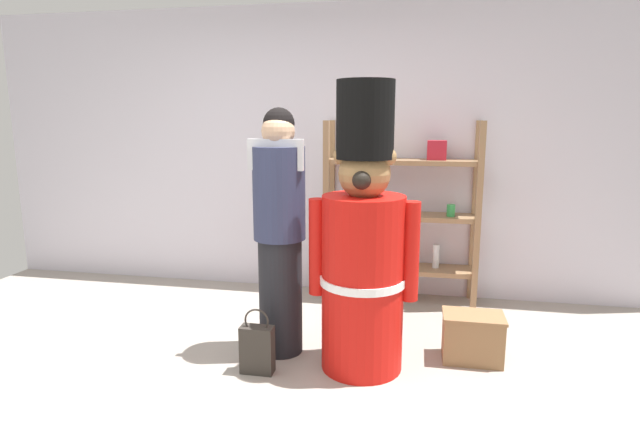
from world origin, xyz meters
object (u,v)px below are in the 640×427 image
Objects in this scene: shopping_bag at (257,348)px; display_crate at (472,337)px; merchandise_shelf at (401,211)px; person_shopper at (280,230)px; teddy_bear_guard at (363,252)px.

display_crate is (1.36, 0.44, -0.00)m from shopping_bag.
shopping_bag is at bearing -118.33° from merchandise_shelf.
person_shopper is at bearing -175.22° from display_crate.
merchandise_shelf reaches higher than display_crate.
shopping_bag is at bearing -162.10° from teddy_bear_guard.
person_shopper is at bearing 78.74° from shopping_bag.
teddy_bear_guard is 0.60m from person_shopper.
merchandise_shelf is 1.34m from teddy_bear_guard.
merchandise_shelf is 0.95× the size of person_shopper.
person_shopper is 0.78m from shopping_bag.
person_shopper is at bearing -122.32° from merchandise_shelf.
merchandise_shelf reaches higher than shopping_bag.
merchandise_shelf is 1.86m from shopping_bag.
merchandise_shelf is 3.69× the size of shopping_bag.
shopping_bag reaches higher than display_crate.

